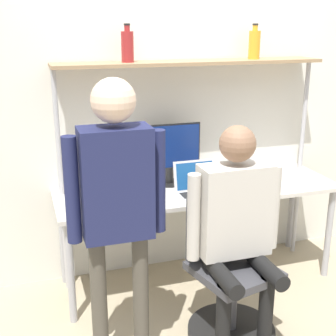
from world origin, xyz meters
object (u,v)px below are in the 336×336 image
Objects in this scene: laptop at (197,184)px; person_standing at (117,195)px; office_chair at (229,293)px; cell_phone at (228,189)px; bottle_amber at (254,44)px; monitor at (169,151)px; person_seated at (237,219)px; bottle_red at (127,46)px.

person_standing is (-0.72, -0.69, 0.25)m from laptop.
cell_phone is at bearing 67.48° from office_chair.
office_chair is at bearing -122.23° from bottle_amber.
monitor reaches higher than office_chair.
person_seated is at bearing -81.24° from monitor.
laptop is at bearing 90.58° from person_seated.
laptop is at bearing -61.98° from monitor.
bottle_red reaches higher than office_chair.
monitor reaches higher than laptop.
laptop is at bearing 89.71° from office_chair.
laptop is 1.08m from bottle_red.
office_chair is 0.56× the size of person_standing.
monitor is 0.34m from laptop.
person_seated is (0.01, -0.05, 0.53)m from office_chair.
bottle_amber is at bearing -0.00° from bottle_red.
bottle_red is at bearing 147.65° from laptop.
cell_phone is at bearing 69.77° from person_seated.
office_chair is (-0.24, -0.57, -0.47)m from cell_phone.
person_standing reaches higher than office_chair.
bottle_red reaches higher than cell_phone.
office_chair is at bearing -90.29° from laptop.
person_seated is at bearing -110.23° from cell_phone.
bottle_amber is at bearing 57.77° from office_chair.
monitor is 0.52× the size of office_chair.
bottle_red reaches higher than person_standing.
laptop is at bearing 43.86° from person_standing.
person_standing is (-0.72, -0.09, 0.78)m from office_chair.
monitor is at bearing 57.81° from person_standing.
laptop is 0.23× the size of person_seated.
person_seated is 0.82× the size of person_standing.
bottle_red reaches higher than laptop.
monitor is 0.52m from cell_phone.
office_chair is 0.68× the size of person_seated.
cell_phone is 0.78m from office_chair.
bottle_red is at bearing 180.00° from bottle_amber.
monitor is at bearing -4.37° from bottle_red.
person_seated is (-0.23, -0.62, 0.06)m from cell_phone.
monitor is 1.90× the size of bottle_red.
person_standing is at bearing -145.09° from cell_phone.
laptop is (0.13, -0.25, -0.20)m from monitor.
monitor is 3.26× the size of cell_phone.
cell_phone is 0.66m from person_seated.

